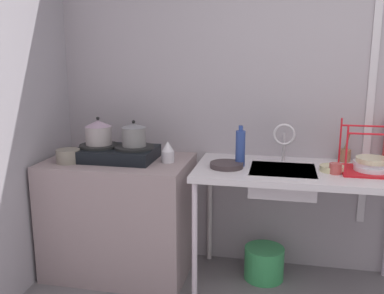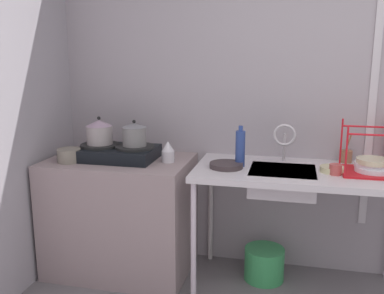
{
  "view_description": "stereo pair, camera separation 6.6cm",
  "coord_description": "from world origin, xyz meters",
  "views": [
    {
      "loc": [
        -0.58,
        -1.33,
        1.57
      ],
      "look_at": [
        -1.16,
        1.44,
        0.95
      ],
      "focal_mm": 40.05,
      "sensor_mm": 36.0,
      "label": 1
    },
    {
      "loc": [
        -0.52,
        -1.31,
        1.57
      ],
      "look_at": [
        -1.16,
        1.44,
        0.95
      ],
      "focal_mm": 40.05,
      "sensor_mm": 36.0,
      "label": 2
    }
  ],
  "objects": [
    {
      "name": "counter_concrete",
      "position": [
        -1.69,
        1.44,
        0.42
      ],
      "size": [
        1.0,
        0.66,
        0.84
      ],
      "primitive_type": "cube",
      "color": "gray",
      "rests_on": "ground"
    },
    {
      "name": "frying_pan",
      "position": [
        -0.91,
        1.38,
        0.85
      ],
      "size": [
        0.22,
        0.22,
        0.03
      ],
      "primitive_type": "cylinder",
      "color": "#3A2E30",
      "rests_on": "counter_sink"
    },
    {
      "name": "dish_rack",
      "position": [
        -0.0,
        1.45,
        0.89
      ],
      "size": [
        0.38,
        0.32,
        0.32
      ],
      "color": "red",
      "rests_on": "counter_sink"
    },
    {
      "name": "bucket_on_floor",
      "position": [
        -0.65,
        1.51,
        0.12
      ],
      "size": [
        0.28,
        0.28,
        0.23
      ],
      "primitive_type": "cylinder",
      "color": "#389A54",
      "rests_on": "ground"
    },
    {
      "name": "pot_on_left_burner",
      "position": [
        -1.83,
        1.44,
        1.03
      ],
      "size": [
        0.19,
        0.19,
        0.2
      ],
      "color": "#9E9290",
      "rests_on": "stove"
    },
    {
      "name": "bottle_by_sink",
      "position": [
        -0.83,
        1.44,
        0.96
      ],
      "size": [
        0.06,
        0.06,
        0.27
      ],
      "color": "navy",
      "rests_on": "counter_sink"
    },
    {
      "name": "cup_by_rack",
      "position": [
        -0.23,
        1.37,
        0.87
      ],
      "size": [
        0.08,
        0.08,
        0.07
      ],
      "primitive_type": "cylinder",
      "color": "#BC4A46",
      "rests_on": "counter_sink"
    },
    {
      "name": "counter_sink",
      "position": [
        -0.44,
        1.44,
        0.77
      ],
      "size": [
        1.36,
        0.66,
        0.84
      ],
      "color": "silver",
      "rests_on": "ground"
    },
    {
      "name": "stove",
      "position": [
        -1.7,
        1.44,
        0.89
      ],
      "size": [
        0.55,
        0.37,
        0.1
      ],
      "color": "black",
      "rests_on": "counter_concrete"
    },
    {
      "name": "pot_on_right_burner",
      "position": [
        -1.57,
        1.44,
        1.02
      ],
      "size": [
        0.17,
        0.17,
        0.18
      ],
      "color": "slate",
      "rests_on": "stove"
    },
    {
      "name": "utensil_jar",
      "position": [
        -0.13,
        1.71,
        0.88
      ],
      "size": [
        0.08,
        0.08,
        0.2
      ],
      "color": "#966446",
      "rests_on": "counter_sink"
    },
    {
      "name": "pot_beside_stove",
      "position": [
        -1.99,
        1.29,
        0.88
      ],
      "size": [
        0.16,
        0.16,
        0.09
      ],
      "color": "gray",
      "rests_on": "counter_concrete"
    },
    {
      "name": "percolator",
      "position": [
        -1.33,
        1.44,
        0.91
      ],
      "size": [
        0.09,
        0.09,
        0.15
      ],
      "color": "silver",
      "rests_on": "counter_concrete"
    },
    {
      "name": "small_bowl_on_drainboard",
      "position": [
        -0.24,
        1.43,
        0.86
      ],
      "size": [
        0.16,
        0.16,
        0.04
      ],
      "primitive_type": "cylinder",
      "color": "beige",
      "rests_on": "counter_sink"
    },
    {
      "name": "sink_basin",
      "position": [
        -0.55,
        1.41,
        0.76
      ],
      "size": [
        0.42,
        0.37,
        0.15
      ],
      "primitive_type": "cube",
      "color": "silver",
      "rests_on": "counter_sink"
    },
    {
      "name": "faucet",
      "position": [
        -0.55,
        1.57,
        1.02
      ],
      "size": [
        0.15,
        0.08,
        0.27
      ],
      "color": "silver",
      "rests_on": "counter_sink"
    },
    {
      "name": "wall_back",
      "position": [
        0.0,
        1.82,
        1.29
      ],
      "size": [
        5.23,
        0.1,
        2.58
      ],
      "primitive_type": "cube",
      "color": "#A2979D",
      "rests_on": "ground"
    },
    {
      "name": "wall_metal_strip",
      "position": [
        0.01,
        1.76,
        1.42
      ],
      "size": [
        0.05,
        0.01,
        2.06
      ],
      "primitive_type": "cube",
      "color": "silver"
    }
  ]
}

